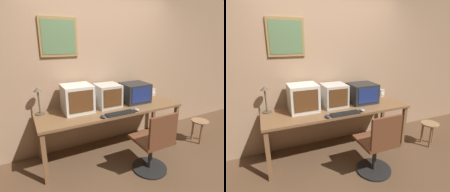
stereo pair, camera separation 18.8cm
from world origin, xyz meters
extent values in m
plane|color=brown|center=(0.00, 0.00, 0.00)|extent=(14.00, 14.00, 0.00)
cube|color=tan|center=(0.00, 1.38, 1.30)|extent=(8.00, 0.05, 2.60)
cube|color=olive|center=(-0.66, 1.34, 1.82)|extent=(0.54, 0.02, 0.55)
cube|color=#56754C|center=(-0.66, 1.33, 1.82)|extent=(0.47, 0.01, 0.47)
cube|color=brown|center=(0.00, 0.95, 0.73)|extent=(2.27, 0.68, 0.04)
cube|color=brown|center=(-1.09, 0.66, 0.36)|extent=(0.06, 0.06, 0.71)
cube|color=brown|center=(1.09, 0.66, 0.36)|extent=(0.06, 0.06, 0.71)
cube|color=brown|center=(-1.09, 1.25, 0.36)|extent=(0.06, 0.06, 0.71)
cube|color=brown|center=(1.09, 1.25, 0.36)|extent=(0.06, 0.06, 0.71)
cube|color=beige|center=(-0.51, 1.08, 0.95)|extent=(0.42, 0.40, 0.41)
cube|color=#563319|center=(-0.51, 0.88, 0.96)|extent=(0.35, 0.01, 0.31)
cube|color=#B7B2A8|center=(-0.01, 1.09, 0.93)|extent=(0.37, 0.37, 0.36)
cube|color=#563319|center=(-0.01, 0.90, 0.94)|extent=(0.30, 0.01, 0.27)
cube|color=black|center=(0.50, 1.08, 0.91)|extent=(0.44, 0.40, 0.33)
cube|color=navy|center=(0.50, 0.88, 0.92)|extent=(0.36, 0.01, 0.25)
cube|color=black|center=(0.00, 0.69, 0.76)|extent=(0.44, 0.13, 0.02)
cube|color=black|center=(0.00, 0.69, 0.77)|extent=(0.41, 0.11, 0.00)
ellipsoid|color=gray|center=(0.28, 0.69, 0.77)|extent=(0.06, 0.11, 0.04)
ellipsoid|color=#282D3D|center=(-0.28, 0.68, 0.77)|extent=(0.07, 0.12, 0.03)
cube|color=#B7B2AD|center=(1.02, 1.23, 0.82)|extent=(0.09, 0.05, 0.14)
cylinder|color=white|center=(1.02, 1.20, 0.82)|extent=(0.06, 0.00, 0.06)
cylinder|color=#4C4233|center=(-1.03, 1.21, 0.76)|extent=(0.13, 0.13, 0.02)
cylinder|color=#4C4233|center=(-1.03, 1.21, 0.93)|extent=(0.02, 0.02, 0.34)
cone|color=#4C4233|center=(-1.03, 1.21, 1.12)|extent=(0.12, 0.12, 0.06)
cylinder|color=black|center=(0.27, 0.30, 0.01)|extent=(0.49, 0.49, 0.03)
cylinder|color=#282828|center=(0.27, 0.30, 0.24)|extent=(0.06, 0.06, 0.43)
cube|color=brown|center=(0.27, 0.30, 0.47)|extent=(0.47, 0.47, 0.04)
cube|color=brown|center=(0.27, 0.08, 0.69)|extent=(0.43, 0.04, 0.41)
cylinder|color=#8E6B47|center=(1.54, 0.52, 0.40)|extent=(0.29, 0.29, 0.02)
cylinder|color=#8E6B47|center=(1.64, 0.52, 0.19)|extent=(0.04, 0.04, 0.39)
cylinder|color=#8E6B47|center=(1.49, 0.61, 0.19)|extent=(0.04, 0.04, 0.39)
cylinder|color=#8E6B47|center=(1.49, 0.43, 0.19)|extent=(0.04, 0.04, 0.39)
camera|label=1|loc=(-1.25, -1.50, 1.77)|focal=30.00mm
camera|label=2|loc=(-1.08, -1.58, 1.77)|focal=30.00mm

